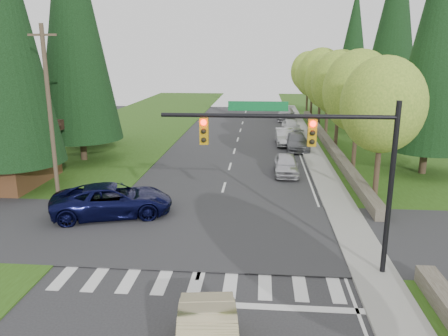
# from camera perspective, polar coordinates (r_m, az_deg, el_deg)

# --- Properties ---
(ground) EXTENTS (120.00, 120.00, 0.00)m
(ground) POSITION_cam_1_polar(r_m,az_deg,el_deg) (14.45, -5.66, -20.95)
(ground) COLOR #28282B
(ground) RESTS_ON ground
(grass_east) EXTENTS (14.00, 110.00, 0.06)m
(grass_east) POSITION_cam_1_polar(r_m,az_deg,el_deg) (34.32, 22.85, -0.63)
(grass_east) COLOR #2B4913
(grass_east) RESTS_ON ground
(grass_west) EXTENTS (14.00, 110.00, 0.06)m
(grass_west) POSITION_cam_1_polar(r_m,az_deg,el_deg) (36.04, -20.43, 0.30)
(grass_west) COLOR #2B4913
(grass_west) RESTS_ON ground
(cross_street) EXTENTS (120.00, 8.00, 0.10)m
(cross_street) POSITION_cam_1_polar(r_m,az_deg,el_deg) (21.38, -1.76, -8.47)
(cross_street) COLOR #28282B
(cross_street) RESTS_ON ground
(sidewalk_east) EXTENTS (1.80, 80.00, 0.13)m
(sidewalk_east) POSITION_cam_1_polar(r_m,az_deg,el_deg) (34.85, 12.29, 0.49)
(sidewalk_east) COLOR gray
(sidewalk_east) RESTS_ON ground
(curb_east) EXTENTS (0.20, 80.00, 0.13)m
(curb_east) POSITION_cam_1_polar(r_m,az_deg,el_deg) (34.75, 10.90, 0.52)
(curb_east) COLOR gray
(curb_east) RESTS_ON ground
(stone_wall_north) EXTENTS (0.70, 40.00, 0.70)m
(stone_wall_north) POSITION_cam_1_polar(r_m,az_deg,el_deg) (42.77, 13.27, 3.42)
(stone_wall_north) COLOR #4C4438
(stone_wall_north) RESTS_ON ground
(traffic_signal) EXTENTS (8.70, 0.37, 6.80)m
(traffic_signal) POSITION_cam_1_polar(r_m,az_deg,el_deg) (16.51, 11.91, 2.41)
(traffic_signal) COLOR black
(traffic_signal) RESTS_ON ground
(utility_pole) EXTENTS (1.60, 0.24, 10.00)m
(utility_pole) POSITION_cam_1_polar(r_m,az_deg,el_deg) (26.53, -21.76, 6.58)
(utility_pole) COLOR #473828
(utility_pole) RESTS_ON ground
(decid_tree_0) EXTENTS (4.80, 4.80, 8.37)m
(decid_tree_0) POSITION_cam_1_polar(r_m,az_deg,el_deg) (26.59, 20.04, 7.74)
(decid_tree_0) COLOR #38281C
(decid_tree_0) RESTS_ON ground
(decid_tree_1) EXTENTS (5.20, 5.20, 8.80)m
(decid_tree_1) POSITION_cam_1_polar(r_m,az_deg,el_deg) (33.37, 17.19, 9.55)
(decid_tree_1) COLOR #38281C
(decid_tree_1) RESTS_ON ground
(decid_tree_2) EXTENTS (5.00, 5.00, 8.82)m
(decid_tree_2) POSITION_cam_1_polar(r_m,az_deg,el_deg) (40.18, 14.85, 10.66)
(decid_tree_2) COLOR #38281C
(decid_tree_2) RESTS_ON ground
(decid_tree_3) EXTENTS (5.00, 5.00, 8.55)m
(decid_tree_3) POSITION_cam_1_polar(r_m,az_deg,el_deg) (47.11, 13.53, 10.94)
(decid_tree_3) COLOR #38281C
(decid_tree_3) RESTS_ON ground
(decid_tree_4) EXTENTS (5.40, 5.40, 9.18)m
(decid_tree_4) POSITION_cam_1_polar(r_m,az_deg,el_deg) (54.03, 12.58, 11.84)
(decid_tree_4) COLOR #38281C
(decid_tree_4) RESTS_ON ground
(decid_tree_5) EXTENTS (4.80, 4.80, 8.30)m
(decid_tree_5) POSITION_cam_1_polar(r_m,az_deg,el_deg) (60.98, 11.51, 11.68)
(decid_tree_5) COLOR #38281C
(decid_tree_5) RESTS_ON ground
(decid_tree_6) EXTENTS (5.20, 5.20, 8.86)m
(decid_tree_6) POSITION_cam_1_polar(r_m,az_deg,el_deg) (67.93, 10.95, 12.26)
(decid_tree_6) COLOR #38281C
(decid_tree_6) RESTS_ON ground
(conifer_w_c) EXTENTS (6.46, 6.46, 20.80)m
(conifer_w_c) POSITION_cam_1_polar(r_m,az_deg,el_deg) (36.58, -19.20, 18.44)
(conifer_w_c) COLOR #38281C
(conifer_w_c) RESTS_ON ground
(conifer_w_e) EXTENTS (5.78, 5.78, 18.80)m
(conifer_w_e) POSITION_cam_1_polar(r_m,az_deg,el_deg) (42.81, -18.31, 16.49)
(conifer_w_e) COLOR #38281C
(conifer_w_e) RESTS_ON ground
(conifer_e_a) EXTENTS (5.44, 5.44, 17.80)m
(conifer_e_a) POSITION_cam_1_polar(r_m,az_deg,el_deg) (33.65, 26.23, 15.60)
(conifer_e_a) COLOR #38281C
(conifer_e_a) RESTS_ON ground
(conifer_e_b) EXTENTS (6.12, 6.12, 19.80)m
(conifer_e_b) POSITION_cam_1_polar(r_m,az_deg,el_deg) (47.32, 21.36, 16.61)
(conifer_e_b) COLOR #38281C
(conifer_e_b) RESTS_ON ground
(conifer_e_c) EXTENTS (5.10, 5.10, 16.80)m
(conifer_e_c) POSITION_cam_1_polar(r_m,az_deg,el_deg) (60.67, 16.56, 14.92)
(conifer_e_c) COLOR #38281C
(conifer_e_c) RESTS_ON ground
(suv_navy) EXTENTS (6.83, 4.58, 1.74)m
(suv_navy) POSITION_cam_1_polar(r_m,az_deg,el_deg) (23.99, -14.34, -4.10)
(suv_navy) COLOR black
(suv_navy) RESTS_ON ground
(parked_car_a) EXTENTS (1.77, 4.33, 1.47)m
(parked_car_a) POSITION_cam_1_polar(r_m,az_deg,el_deg) (31.56, 8.15, 0.45)
(parked_car_a) COLOR silver
(parked_car_a) RESTS_ON ground
(parked_car_b) EXTENTS (2.15, 5.02, 1.44)m
(parked_car_b) POSITION_cam_1_polar(r_m,az_deg,el_deg) (40.11, 9.50, 3.42)
(parked_car_b) COLOR slate
(parked_car_b) RESTS_ON ground
(parked_car_c) EXTENTS (1.81, 4.68, 1.52)m
(parked_car_c) POSITION_cam_1_polar(r_m,az_deg,el_deg) (42.06, 7.90, 4.06)
(parked_car_c) COLOR #B5B4BA
(parked_car_c) RESTS_ON ground
(parked_car_d) EXTENTS (2.09, 4.60, 1.53)m
(parked_car_d) POSITION_cam_1_polar(r_m,az_deg,el_deg) (48.25, 8.76, 5.39)
(parked_car_d) COLOR silver
(parked_car_d) RESTS_ON ground
(parked_car_e) EXTENTS (2.53, 5.53, 1.57)m
(parked_car_e) POSITION_cam_1_polar(r_m,az_deg,el_deg) (57.91, 8.15, 6.96)
(parked_car_e) COLOR #A8A7AC
(parked_car_e) RESTS_ON ground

